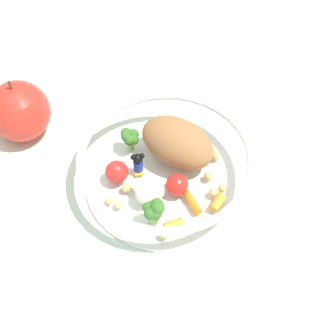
% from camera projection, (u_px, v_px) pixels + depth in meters
% --- Properties ---
extents(ground_plane, '(2.40, 2.40, 0.00)m').
position_uv_depth(ground_plane, '(171.00, 176.00, 0.61)').
color(ground_plane, silver).
extents(food_container, '(0.21, 0.21, 0.07)m').
position_uv_depth(food_container, '(168.00, 164.00, 0.59)').
color(food_container, white).
rests_on(food_container, ground_plane).
extents(loose_apple, '(0.08, 0.08, 0.09)m').
position_uv_depth(loose_apple, '(19.00, 111.00, 0.63)').
color(loose_apple, red).
rests_on(loose_apple, ground_plane).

